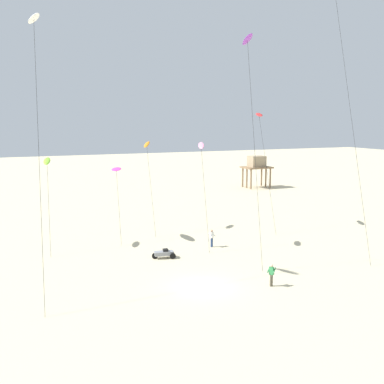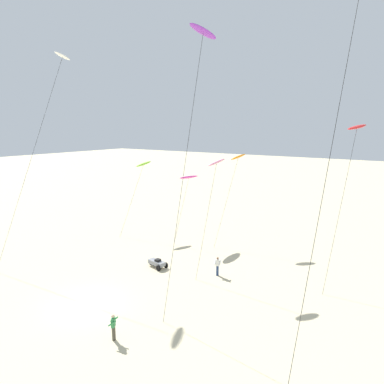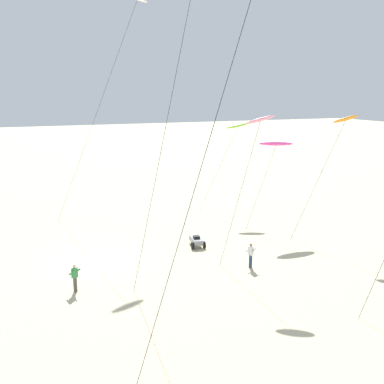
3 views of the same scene
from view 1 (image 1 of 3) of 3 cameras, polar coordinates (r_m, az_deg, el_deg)
ground_plane at (r=34.95m, az=1.38°, el=-11.49°), size 260.00×260.00×0.00m
kite_purple at (r=40.83m, az=6.80°, el=17.50°), size 1.21×5.13×19.11m
kite_orange at (r=51.68m, az=-5.52°, el=5.67°), size 1.45×5.19×9.87m
kite_magenta at (r=47.48m, az=-9.19°, el=2.73°), size 1.00×4.10×7.52m
kite_red at (r=53.71m, az=8.18°, el=9.16°), size 1.48×6.29×12.94m
kite_white at (r=37.04m, az=-18.68°, el=18.72°), size 1.45×8.70×19.55m
kite_lime at (r=46.14m, az=-17.23°, el=3.55°), size 1.04×5.07×8.65m
kite_pink at (r=44.19m, az=1.13°, el=5.53°), size 1.16×3.63×10.13m
kite_flyer_nearest at (r=35.32m, az=9.64°, el=-9.86°), size 0.71×0.71×1.67m
kite_flyer_middle at (r=45.10m, az=2.42°, el=-5.59°), size 0.67×0.66×1.67m
stilt_house at (r=84.14m, az=7.87°, el=3.34°), size 4.92×3.64×5.65m
beach_buggy at (r=41.75m, az=-3.39°, el=-7.46°), size 2.11×1.13×0.82m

